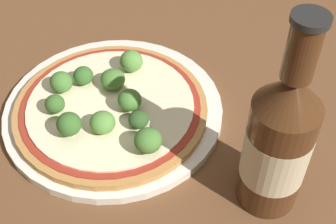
% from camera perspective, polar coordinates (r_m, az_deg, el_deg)
% --- Properties ---
extents(ground_plane, '(3.00, 3.00, 0.00)m').
position_cam_1_polar(ground_plane, '(0.62, -5.33, -0.86)').
color(ground_plane, brown).
extents(plate, '(0.29, 0.29, 0.01)m').
position_cam_1_polar(plate, '(0.63, -6.78, 0.12)').
color(plate, silver).
rests_on(plate, ground_plane).
extents(pizza, '(0.25, 0.25, 0.01)m').
position_cam_1_polar(pizza, '(0.61, -6.99, 0.51)').
color(pizza, '#B77F42').
rests_on(pizza, plate).
extents(broccoli_floret_0, '(0.02, 0.02, 0.03)m').
position_cam_1_polar(broccoli_floret_0, '(0.60, -13.62, 0.95)').
color(broccoli_floret_0, '#7A9E5B').
rests_on(broccoli_floret_0, pizza).
extents(broccoli_floret_1, '(0.03, 0.03, 0.03)m').
position_cam_1_polar(broccoli_floret_1, '(0.62, -6.75, 3.99)').
color(broccoli_floret_1, '#7A9E5B').
rests_on(broccoli_floret_1, pizza).
extents(broccoli_floret_2, '(0.03, 0.03, 0.03)m').
position_cam_1_polar(broccoli_floret_2, '(0.63, -12.88, 3.57)').
color(broccoli_floret_2, '#7A9E5B').
rests_on(broccoli_floret_2, pizza).
extents(broccoli_floret_3, '(0.03, 0.03, 0.02)m').
position_cam_1_polar(broccoli_floret_3, '(0.57, -3.61, -0.93)').
color(broccoli_floret_3, '#7A9E5B').
rests_on(broccoli_floret_3, pizza).
extents(broccoli_floret_4, '(0.03, 0.03, 0.03)m').
position_cam_1_polar(broccoli_floret_4, '(0.57, -11.97, -1.46)').
color(broccoli_floret_4, '#7A9E5B').
rests_on(broccoli_floret_4, pizza).
extents(broccoli_floret_5, '(0.03, 0.03, 0.03)m').
position_cam_1_polar(broccoli_floret_5, '(0.63, -10.18, 4.45)').
color(broccoli_floret_5, '#7A9E5B').
rests_on(broccoli_floret_5, pizza).
extents(broccoli_floret_6, '(0.03, 0.03, 0.03)m').
position_cam_1_polar(broccoli_floret_6, '(0.65, -4.50, 6.20)').
color(broccoli_floret_6, '#7A9E5B').
rests_on(broccoli_floret_6, pizza).
extents(broccoli_floret_7, '(0.03, 0.03, 0.03)m').
position_cam_1_polar(broccoli_floret_7, '(0.59, -4.65, 1.51)').
color(broccoli_floret_7, '#7A9E5B').
rests_on(broccoli_floret_7, pizza).
extents(broccoli_floret_8, '(0.03, 0.03, 0.03)m').
position_cam_1_polar(broccoli_floret_8, '(0.54, -2.46, -3.50)').
color(broccoli_floret_8, '#7A9E5B').
rests_on(broccoli_floret_8, pizza).
extents(broccoli_floret_9, '(0.03, 0.03, 0.03)m').
position_cam_1_polar(broccoli_floret_9, '(0.57, -7.98, -1.28)').
color(broccoli_floret_9, '#7A9E5B').
rests_on(broccoli_floret_9, pizza).
extents(beer_bottle, '(0.07, 0.07, 0.24)m').
position_cam_1_polar(beer_bottle, '(0.49, 13.30, -3.61)').
color(beer_bottle, '#472814').
rests_on(beer_bottle, ground_plane).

